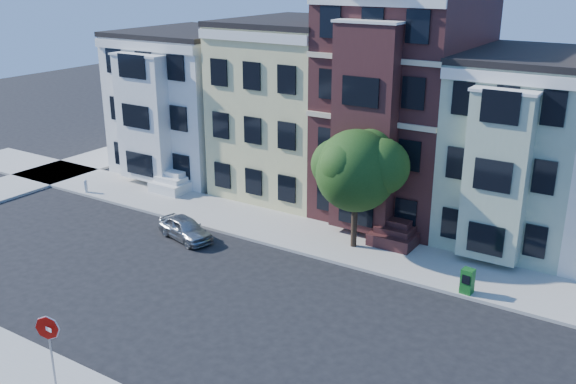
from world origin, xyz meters
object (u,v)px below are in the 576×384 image
Objects in this scene: parked_car at (185,228)px; stop_sign at (51,349)px; street_tree at (356,176)px; fire_hydrant at (86,187)px; newspaper_box at (467,281)px.

parked_car is 1.12× the size of stop_sign.
parked_car is at bearing -155.22° from street_tree.
stop_sign reaches higher than parked_car.
fire_hydrant is at bearing 137.65° from stop_sign.
fire_hydrant is (-23.62, 0.03, -0.23)m from newspaper_box.
street_tree is at bearing 169.90° from newspaper_box.
stop_sign is at bearing -43.30° from fire_hydrant.
newspaper_box reaches higher than parked_car.
street_tree is 9.11m from parked_car.
parked_car is at bearing -11.04° from fire_hydrant.
fire_hydrant is (-17.39, -1.70, -3.30)m from street_tree.
street_tree is 2.10× the size of parked_car.
fire_hydrant is at bearing -174.43° from street_tree.
newspaper_box is 16.44m from stop_sign.
street_tree is 6.59× the size of newspaper_box.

